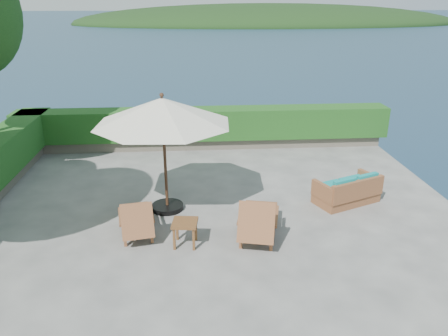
{
  "coord_description": "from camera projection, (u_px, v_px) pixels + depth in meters",
  "views": [
    {
      "loc": [
        -0.41,
        -8.6,
        4.78
      ],
      "look_at": [
        0.3,
        0.8,
        1.1
      ],
      "focal_mm": 35.0,
      "sensor_mm": 36.0,
      "label": 1
    }
  ],
  "objects": [
    {
      "name": "ground",
      "position": [
        213.0,
        227.0,
        9.75
      ],
      "size": [
        12.0,
        12.0,
        0.0
      ],
      "primitive_type": "plane",
      "color": "gray",
      "rests_on": "ground"
    },
    {
      "name": "foundation",
      "position": [
        214.0,
        285.0,
        10.32
      ],
      "size": [
        12.0,
        12.0,
        3.0
      ],
      "primitive_type": "cube",
      "color": "#60584C",
      "rests_on": "ocean"
    },
    {
      "name": "ocean",
      "position": [
        214.0,
        333.0,
        10.84
      ],
      "size": [
        600.0,
        600.0,
        0.0
      ],
      "primitive_type": "plane",
      "color": "#162C46",
      "rests_on": "ground"
    },
    {
      "name": "offshore_island",
      "position": [
        267.0,
        23.0,
        142.65
      ],
      "size": [
        126.0,
        57.6,
        12.6
      ],
      "primitive_type": "ellipsoid",
      "color": "black",
      "rests_on": "ocean"
    },
    {
      "name": "planter_wall_far",
      "position": [
        205.0,
        142.0,
        14.89
      ],
      "size": [
        12.0,
        0.6,
        0.36
      ],
      "primitive_type": "cube",
      "color": "#6E6758",
      "rests_on": "ground"
    },
    {
      "name": "hedge_far",
      "position": [
        204.0,
        123.0,
        14.65
      ],
      "size": [
        12.4,
        0.9,
        1.0
      ],
      "primitive_type": "cube",
      "color": "#134415",
      "rests_on": "planter_wall_far"
    },
    {
      "name": "patio_umbrella",
      "position": [
        163.0,
        112.0,
        9.71
      ],
      "size": [
        4.04,
        4.04,
        2.84
      ],
      "rotation": [
        0.0,
        0.0,
        0.33
      ],
      "color": "black",
      "rests_on": "ground"
    },
    {
      "name": "lounge_left",
      "position": [
        136.0,
        218.0,
        9.33
      ],
      "size": [
        0.92,
        1.67,
        0.91
      ],
      "rotation": [
        0.0,
        0.0,
        0.18
      ],
      "color": "brown",
      "rests_on": "ground"
    },
    {
      "name": "lounge_right",
      "position": [
        258.0,
        219.0,
        9.2
      ],
      "size": [
        1.12,
        1.9,
        1.03
      ],
      "rotation": [
        0.0,
        0.0,
        -0.23
      ],
      "color": "brown",
      "rests_on": "ground"
    },
    {
      "name": "side_table",
      "position": [
        185.0,
        226.0,
        8.9
      ],
      "size": [
        0.56,
        0.56,
        0.54
      ],
      "rotation": [
        0.0,
        0.0,
        -0.12
      ],
      "color": "brown",
      "rests_on": "ground"
    },
    {
      "name": "wicker_loveseat",
      "position": [
        348.0,
        192.0,
        10.8
      ],
      "size": [
        1.78,
        1.37,
        0.78
      ],
      "rotation": [
        0.0,
        0.0,
        0.4
      ],
      "color": "brown",
      "rests_on": "ground"
    }
  ]
}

